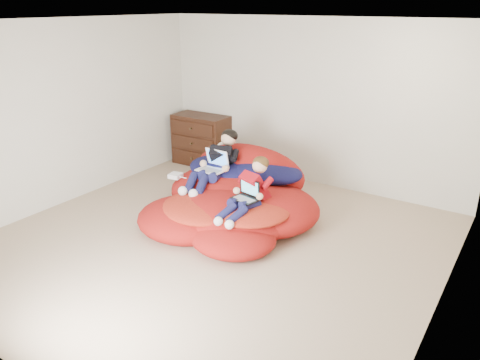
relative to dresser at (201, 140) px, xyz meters
The scene contains 9 objects.
room_shell 2.95m from the dresser, 49.72° to the right, with size 5.10×5.10×2.77m.
dresser is the anchor object (origin of this frame).
beanbag_pile 2.25m from the dresser, 41.16° to the right, with size 2.26×2.28×0.87m.
cream_pillow 1.33m from the dresser, 33.64° to the right, with size 0.44×0.28×0.28m, color white.
older_boy 1.88m from the dresser, 45.32° to the right, with size 0.42×1.11×0.68m.
younger_boy 2.80m from the dresser, 40.14° to the right, with size 0.35×0.94×0.62m.
laptop_white 1.94m from the dresser, 47.08° to the right, with size 0.37×0.33×0.26m.
laptop_black 2.84m from the dresser, 41.18° to the right, with size 0.34×0.29×0.23m.
power_adapter 1.77m from the dresser, 63.95° to the right, with size 0.16×0.16×0.06m, color white.
Camera 1 is at (2.97, -3.95, 2.68)m, focal length 35.00 mm.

